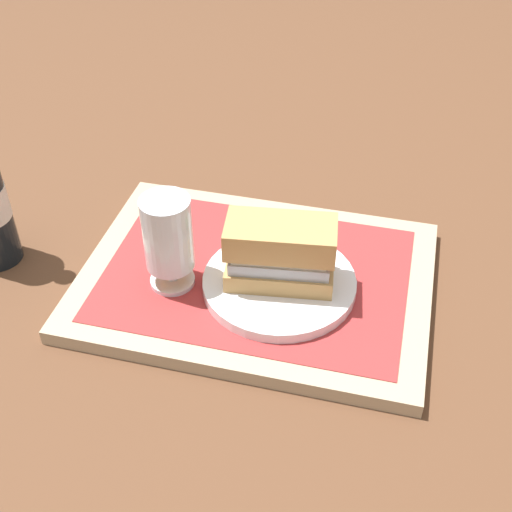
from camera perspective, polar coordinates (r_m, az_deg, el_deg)
name	(u,v)px	position (r m, az deg, el deg)	size (l,w,h in m)	color
ground_plane	(256,285)	(0.88, 0.00, -2.48)	(3.00, 3.00, 0.00)	brown
tray	(256,280)	(0.87, 0.00, -2.00)	(0.44, 0.32, 0.02)	tan
placemat	(256,274)	(0.87, 0.00, -1.48)	(0.38, 0.27, 0.00)	#9E2D2D
plate	(279,283)	(0.84, 1.96, -2.30)	(0.19, 0.19, 0.01)	white
sandwich	(277,252)	(0.81, 1.80, 0.33)	(0.14, 0.08, 0.08)	tan
beer_glass	(168,237)	(0.81, -7.36, 1.58)	(0.06, 0.06, 0.12)	silver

